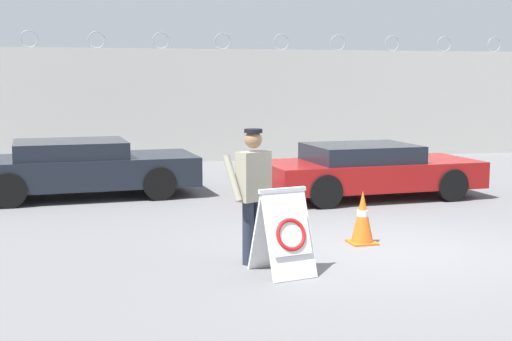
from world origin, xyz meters
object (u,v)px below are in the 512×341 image
barricade_sign (284,232)px  traffic_cone_near (362,217)px  parked_car_rear_sedan (368,170)px  security_guard (253,189)px  parked_car_front_coupe (80,167)px

barricade_sign → traffic_cone_near: bearing=27.0°
traffic_cone_near → parked_car_rear_sedan: 4.06m
security_guard → parked_car_front_coupe: (-2.10, 5.97, -0.39)m
traffic_cone_near → parked_car_rear_sedan: size_ratio=0.18×
parked_car_rear_sedan → parked_car_front_coupe: bearing=161.8°
barricade_sign → parked_car_rear_sedan: (3.29, 4.96, 0.03)m
traffic_cone_near → parked_car_rear_sedan: (1.70, 3.69, 0.18)m
security_guard → traffic_cone_near: security_guard is taller
traffic_cone_near → barricade_sign: bearing=-141.3°
barricade_sign → parked_car_rear_sedan: 5.95m
security_guard → traffic_cone_near: bearing=173.2°
barricade_sign → traffic_cone_near: barricade_sign is taller
parked_car_front_coupe → traffic_cone_near: bearing=-56.4°
traffic_cone_near → parked_car_rear_sedan: bearing=65.3°
barricade_sign → security_guard: size_ratio=0.61×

